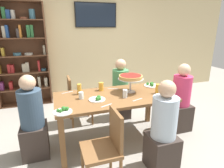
% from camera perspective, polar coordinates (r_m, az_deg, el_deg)
% --- Properties ---
extents(ground_plane, '(12.00, 12.00, 0.00)m').
position_cam_1_polar(ground_plane, '(3.11, 0.60, -16.43)').
color(ground_plane, gray).
extents(rear_partition, '(8.00, 0.12, 2.80)m').
position_cam_1_polar(rear_partition, '(4.73, -8.19, 13.13)').
color(rear_partition, beige).
rests_on(rear_partition, ground_plane).
extents(dining_table, '(1.71, 0.87, 0.74)m').
position_cam_1_polar(dining_table, '(2.80, 0.64, -5.25)').
color(dining_table, brown).
rests_on(dining_table, ground_plane).
extents(bookshelf, '(1.10, 0.30, 2.21)m').
position_cam_1_polar(bookshelf, '(4.54, -26.01, 8.26)').
color(bookshelf, brown).
rests_on(bookshelf, ground_plane).
extents(television, '(0.98, 0.05, 0.56)m').
position_cam_1_polar(television, '(4.69, -4.89, 20.12)').
color(television, black).
extents(diner_near_right, '(0.34, 0.34, 1.15)m').
position_cam_1_polar(diner_near_right, '(2.41, 15.24, -14.15)').
color(diner_near_right, '#382D28').
rests_on(diner_near_right, ground_plane).
extents(diner_head_east, '(0.34, 0.34, 1.15)m').
position_cam_1_polar(diner_head_east, '(3.38, 20.04, -5.23)').
color(diner_head_east, '#382D28').
rests_on(diner_head_east, ground_plane).
extents(diner_far_right, '(0.34, 0.34, 1.15)m').
position_cam_1_polar(diner_far_right, '(3.59, 2.51, -2.82)').
color(diner_far_right, '#382D28').
rests_on(diner_far_right, ground_plane).
extents(diner_head_west, '(0.34, 0.34, 1.15)m').
position_cam_1_polar(diner_head_west, '(2.74, -22.86, -10.86)').
color(diner_head_west, '#382D28').
rests_on(diner_head_west, ground_plane).
extents(chair_far_left, '(0.40, 0.40, 0.87)m').
position_cam_1_polar(chair_far_left, '(3.44, -10.78, -4.18)').
color(chair_far_left, brown).
rests_on(chair_far_left, ground_plane).
extents(chair_near_left, '(0.40, 0.40, 0.87)m').
position_cam_1_polar(chair_near_left, '(2.15, -1.72, -17.91)').
color(chair_near_left, brown).
rests_on(chair_near_left, ground_plane).
extents(deep_dish_pizza_stand, '(0.39, 0.39, 0.27)m').
position_cam_1_polar(deep_dish_pizza_stand, '(2.87, 5.69, 1.89)').
color(deep_dish_pizza_stand, silver).
rests_on(deep_dish_pizza_stand, dining_table).
extents(salad_plate_near_diner, '(0.22, 0.22, 0.07)m').
position_cam_1_polar(salad_plate_near_diner, '(2.32, -14.66, -7.91)').
color(salad_plate_near_diner, white).
rests_on(salad_plate_near_diner, dining_table).
extents(salad_plate_far_diner, '(0.23, 0.23, 0.07)m').
position_cam_1_polar(salad_plate_far_diner, '(2.60, -4.42, -4.55)').
color(salad_plate_far_diner, white).
rests_on(salad_plate_far_diner, dining_table).
extents(salad_plate_spare, '(0.25, 0.25, 0.07)m').
position_cam_1_polar(salad_plate_spare, '(3.27, 11.82, -0.29)').
color(salad_plate_spare, white).
rests_on(salad_plate_spare, dining_table).
extents(beer_glass_amber_tall, '(0.07, 0.07, 0.15)m').
position_cam_1_polar(beer_glass_amber_tall, '(2.91, 13.65, -1.43)').
color(beer_glass_amber_tall, gold).
rests_on(beer_glass_amber_tall, dining_table).
extents(beer_glass_amber_short, '(0.07, 0.07, 0.16)m').
position_cam_1_polar(beer_glass_amber_short, '(2.85, -9.89, -1.53)').
color(beer_glass_amber_short, gold).
rests_on(beer_glass_amber_short, dining_table).
extents(beer_glass_amber_spare, '(0.08, 0.08, 0.13)m').
position_cam_1_polar(beer_glass_amber_spare, '(2.97, -3.33, -0.76)').
color(beer_glass_amber_spare, gold).
rests_on(beer_glass_amber_spare, dining_table).
extents(water_glass_clear_near, '(0.07, 0.07, 0.10)m').
position_cam_1_polar(water_glass_clear_near, '(2.67, -9.36, -3.45)').
color(water_glass_clear_near, white).
rests_on(water_glass_clear_near, dining_table).
extents(water_glass_clear_far, '(0.07, 0.07, 0.12)m').
position_cam_1_polar(water_glass_clear_far, '(2.68, 3.99, -2.94)').
color(water_glass_clear_far, white).
rests_on(water_glass_clear_far, dining_table).
extents(cutlery_fork_near, '(0.17, 0.08, 0.00)m').
position_cam_1_polar(cutlery_fork_near, '(2.43, -1.70, -6.52)').
color(cutlery_fork_near, silver).
rests_on(cutlery_fork_near, dining_table).
extents(cutlery_knife_near, '(0.18, 0.07, 0.00)m').
position_cam_1_polar(cutlery_knife_near, '(2.64, 7.75, -4.73)').
color(cutlery_knife_near, silver).
rests_on(cutlery_knife_near, dining_table).
extents(cutlery_fork_far, '(0.18, 0.07, 0.00)m').
position_cam_1_polar(cutlery_fork_far, '(2.97, -13.40, -2.50)').
color(cutlery_fork_far, silver).
rests_on(cutlery_fork_far, dining_table).
extents(cutlery_knife_far, '(0.17, 0.08, 0.00)m').
position_cam_1_polar(cutlery_knife_far, '(3.06, 0.33, -1.44)').
color(cutlery_knife_far, silver).
rests_on(cutlery_knife_far, dining_table).
extents(cutlery_spare_fork, '(0.17, 0.08, 0.00)m').
position_cam_1_polar(cutlery_spare_fork, '(2.78, 15.35, -4.07)').
color(cutlery_spare_fork, silver).
rests_on(cutlery_spare_fork, dining_table).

